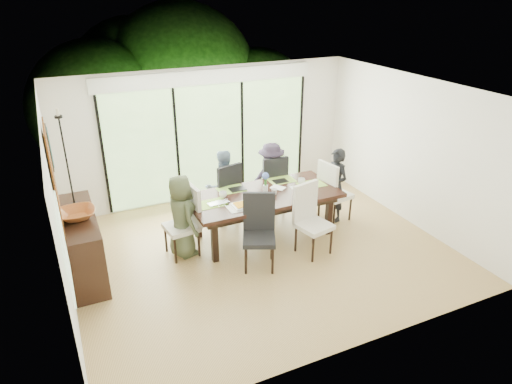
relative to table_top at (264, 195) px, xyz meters
name	(u,v)px	position (x,y,z in m)	size (l,w,h in m)	color
floor	(262,251)	(-0.26, -0.49, -0.79)	(6.00, 5.00, 0.01)	olive
ceiling	(263,92)	(-0.26, -0.49, 1.92)	(6.00, 5.00, 0.01)	white
wall_back	(209,134)	(-0.26, 2.02, 0.56)	(6.00, 0.02, 2.70)	white
wall_front	(359,257)	(-0.26, -3.00, 0.56)	(6.00, 0.02, 2.70)	white
wall_left	(57,215)	(-3.27, -0.49, 0.56)	(0.02, 5.00, 2.70)	white
wall_right	(412,151)	(2.75, -0.49, 0.56)	(0.02, 5.00, 2.70)	silver
glass_doors	(210,142)	(-0.26, 1.98, 0.41)	(4.20, 0.02, 2.30)	#598C3F
blinds_header	(208,77)	(-0.26, 1.97, 1.71)	(4.40, 0.06, 0.28)	white
mullion_a	(104,157)	(-2.36, 1.97, 0.41)	(0.05, 0.04, 2.30)	black
mullion_b	(177,147)	(-0.96, 1.97, 0.41)	(0.05, 0.04, 2.30)	black
mullion_c	(242,137)	(0.44, 1.97, 0.41)	(0.05, 0.04, 2.30)	black
mullion_d	(301,129)	(1.84, 1.97, 0.41)	(0.05, 0.04, 2.30)	black
side_window	(65,248)	(-3.23, -1.69, 0.71)	(0.02, 0.90, 1.00)	#8CAD7F
deck	(199,182)	(-0.26, 2.91, -0.84)	(6.00, 1.80, 0.10)	brown
rail_top	(187,147)	(-0.26, 3.71, -0.24)	(6.00, 0.08, 0.06)	brown
foliage_left	(99,109)	(-2.06, 4.71, 0.65)	(3.20, 3.20, 3.20)	#14380F
foliage_mid	(181,81)	(0.14, 5.31, 1.01)	(4.00, 4.00, 4.00)	#14380F
foliage_right	(256,101)	(1.94, 4.51, 0.47)	(2.80, 2.80, 2.80)	#14380F
foliage_far	(138,86)	(-0.86, 6.01, 0.83)	(3.60, 3.60, 3.60)	#14380F
table_top	(264,195)	(0.00, 0.00, 0.00)	(2.62, 1.20, 0.07)	black
table_apron	(264,201)	(0.00, 0.00, -0.10)	(2.40, 0.98, 0.11)	black
table_leg_fl	(215,241)	(-1.08, -0.43, -0.41)	(0.10, 0.10, 0.75)	black
table_leg_fr	(329,215)	(1.08, -0.43, -0.41)	(0.10, 0.10, 0.75)	black
table_leg_bl	(198,218)	(-1.08, 0.43, -0.41)	(0.10, 0.10, 0.75)	black
table_leg_br	(304,196)	(1.08, 0.43, -0.41)	(0.10, 0.10, 0.75)	black
chair_left_end	(181,222)	(-1.50, 0.00, -0.19)	(0.50, 0.50, 1.20)	silver
chair_right_end	(336,190)	(1.50, 0.00, -0.19)	(0.50, 0.50, 1.20)	white
chair_far_left	(223,191)	(-0.45, 0.85, -0.19)	(0.50, 0.50, 1.20)	black
chair_far_right	(271,182)	(0.55, 0.85, -0.19)	(0.50, 0.50, 1.20)	black
chair_near_left	(259,234)	(-0.50, -0.87, -0.19)	(0.50, 0.50, 1.20)	black
chair_near_right	(314,221)	(0.50, -0.87, -0.19)	(0.50, 0.50, 1.20)	white
person_left_end	(182,216)	(-1.48, 0.00, -0.08)	(0.66, 0.41, 1.41)	#464F35
person_right_end	(335,185)	(1.48, 0.00, -0.08)	(0.66, 0.41, 1.41)	black
person_far_left	(223,186)	(-0.45, 0.83, -0.08)	(0.66, 0.41, 1.41)	#7288A4
person_far_right	(271,178)	(0.55, 0.83, -0.08)	(0.66, 0.41, 1.41)	#281F2F
placemat_left	(212,204)	(-0.95, 0.00, 0.04)	(0.48, 0.35, 0.01)	#8CB841
placemat_right	(311,184)	(0.95, 0.00, 0.04)	(0.48, 0.35, 0.01)	#7EA43A
placemat_far_l	(231,189)	(-0.45, 0.40, 0.04)	(0.48, 0.35, 0.01)	#83B741
placemat_far_r	(281,180)	(0.55, 0.40, 0.04)	(0.48, 0.35, 0.01)	#95BD43
placemat_paper	(242,206)	(-0.55, -0.30, 0.04)	(0.48, 0.35, 0.01)	white
tablet_far_l	(238,189)	(-0.35, 0.35, 0.05)	(0.28, 0.20, 0.01)	black
tablet_far_r	(280,181)	(0.50, 0.35, 0.04)	(0.26, 0.19, 0.01)	black
papers	(301,188)	(0.70, -0.05, 0.03)	(0.33, 0.24, 0.00)	white
platter_base	(242,206)	(-0.55, -0.30, 0.05)	(0.28, 0.28, 0.03)	white
platter_snacks	(242,204)	(-0.55, -0.30, 0.07)	(0.22, 0.22, 0.02)	orange
vase	(265,189)	(0.05, 0.05, 0.10)	(0.09, 0.09, 0.13)	silver
hyacinth_stems	(265,182)	(0.05, 0.05, 0.23)	(0.04, 0.04, 0.17)	#337226
hyacinth_blooms	(266,176)	(0.05, 0.05, 0.34)	(0.12, 0.12, 0.12)	#4F66C6
laptop	(220,204)	(-0.85, -0.10, 0.05)	(0.36, 0.23, 0.03)	silver
cup_a	(223,195)	(-0.70, 0.15, 0.09)	(0.14, 0.14, 0.10)	white
cup_b	(274,192)	(0.15, -0.10, 0.08)	(0.11, 0.11, 0.10)	white
cup_c	(301,181)	(0.80, 0.10, 0.09)	(0.14, 0.14, 0.10)	white
book	(276,190)	(0.25, 0.05, 0.04)	(0.18, 0.24, 0.02)	white
sideboard	(82,244)	(-3.02, 0.13, -0.29)	(0.50, 1.77, 1.00)	black
bowl	(77,214)	(-3.02, 0.03, 0.28)	(0.53, 0.53, 0.13)	brown
candlestick_base	(75,204)	(-3.02, 0.48, 0.23)	(0.11, 0.11, 0.04)	black
candlestick_shaft	(67,162)	(-3.02, 0.48, 0.93)	(0.03, 0.03, 1.39)	black
candlestick_pan	(58,117)	(-3.02, 0.48, 1.62)	(0.11, 0.11, 0.03)	black
candle	(58,112)	(-3.02, 0.48, 1.69)	(0.04, 0.04, 0.11)	silver
tapestry	(54,179)	(-3.23, -0.09, 0.91)	(0.02, 1.00, 1.50)	#904515
art_frame	(49,147)	(-3.23, 1.21, 0.96)	(0.03, 0.55, 0.65)	black
art_canvas	(50,147)	(-3.21, 1.21, 0.96)	(0.01, 0.45, 0.55)	#194B52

